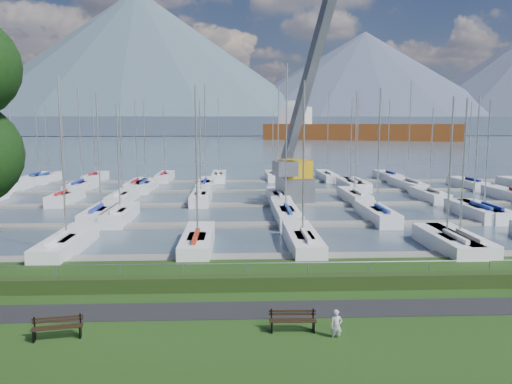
{
  "coord_description": "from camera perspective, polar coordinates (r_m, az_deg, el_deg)",
  "views": [
    {
      "loc": [
        -1.51,
        -23.27,
        7.89
      ],
      "look_at": [
        0.0,
        12.0,
        3.0
      ],
      "focal_mm": 35.0,
      "sensor_mm": 36.0,
      "label": 1
    }
  ],
  "objects": [
    {
      "name": "mountains",
      "position": [
        429.74,
        -1.29,
        13.06
      ],
      "size": [
        1190.0,
        360.0,
        115.0
      ],
      "color": "#404F5E",
      "rests_on": "water"
    },
    {
      "name": "foothill",
      "position": [
        353.28,
        -2.22,
        7.57
      ],
      "size": [
        900.0,
        80.0,
        12.0
      ],
      "primitive_type": "cube",
      "color": "#424E61",
      "rests_on": "water"
    },
    {
      "name": "crane",
      "position": [
        51.96,
        4.83,
        5.03
      ],
      "size": [
        6.84,
        13.16,
        22.35
      ],
      "rotation": [
        0.0,
        0.0,
        0.22
      ],
      "color": "slate",
      "rests_on": "water"
    },
    {
      "name": "bench_right",
      "position": [
        19.67,
        4.19,
        -14.45
      ],
      "size": [
        1.81,
        0.48,
        0.85
      ],
      "rotation": [
        0.0,
        0.0,
        -0.03
      ],
      "color": "black",
      "rests_on": "grass"
    },
    {
      "name": "fence",
      "position": [
        24.26,
        1.22,
        -8.12
      ],
      "size": [
        80.0,
        0.04,
        0.04
      ],
      "primitive_type": "cylinder",
      "rotation": [
        0.0,
        1.57,
        0.0
      ],
      "color": "gray",
      "rests_on": "grass"
    },
    {
      "name": "bench_left",
      "position": [
        20.38,
        -21.75,
        -14.2
      ],
      "size": [
        1.85,
        0.75,
        0.85
      ],
      "rotation": [
        0.0,
        0.0,
        0.19
      ],
      "color": "black",
      "rests_on": "grass"
    },
    {
      "name": "hedge",
      "position": [
        24.13,
        1.28,
        -10.32
      ],
      "size": [
        80.0,
        0.7,
        0.7
      ],
      "primitive_type": "cube",
      "color": "#203312",
      "rests_on": "grass"
    },
    {
      "name": "sailboat_fleet",
      "position": [
        52.45,
        -2.33,
        5.15
      ],
      "size": [
        74.29,
        49.27,
        13.59
      ],
      "color": "silver",
      "rests_on": "water"
    },
    {
      "name": "water",
      "position": [
        283.4,
        -2.16,
        6.2
      ],
      "size": [
        800.0,
        540.0,
        0.2
      ],
      "primitive_type": "cube",
      "color": "#455665"
    },
    {
      "name": "path",
      "position": [
        21.8,
        1.73,
        -13.31
      ],
      "size": [
        160.0,
        2.0,
        0.04
      ],
      "primitive_type": "cube",
      "color": "black",
      "rests_on": "grass"
    },
    {
      "name": "cargo_ship_mid",
      "position": [
        249.55,
        10.84,
        6.76
      ],
      "size": [
        93.72,
        52.97,
        21.5
      ],
      "rotation": [
        0.0,
        0.0,
        -0.4
      ],
      "color": "brown",
      "rests_on": "water"
    },
    {
      "name": "person",
      "position": [
        19.25,
        9.18,
        -14.45
      ],
      "size": [
        0.45,
        0.3,
        1.21
      ],
      "primitive_type": "imported",
      "rotation": [
        0.0,
        0.0,
        -0.02
      ],
      "color": "#AEADB4",
      "rests_on": "grass"
    },
    {
      "name": "docks",
      "position": [
        49.96,
        -0.69,
        -1.46
      ],
      "size": [
        90.0,
        41.6,
        0.25
      ],
      "color": "gray",
      "rests_on": "water"
    }
  ]
}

